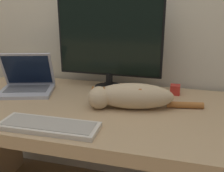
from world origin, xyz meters
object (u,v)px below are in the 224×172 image
Objects in this scene: cat at (130,96)px; external_keyboard at (49,126)px; monitor at (109,42)px; laptop at (27,84)px.

external_keyboard is at bearing -143.39° from cat.
cat is at bearing 45.36° from external_keyboard.
monitor is 0.38m from cat.
laptop is at bearing 162.35° from cat.
monitor is 1.75× the size of laptop.
laptop is 0.63× the size of cat.
cat is at bearing -25.08° from laptop.
laptop reaches higher than external_keyboard.
monitor reaches higher than external_keyboard.
monitor is at bearing 114.83° from cat.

